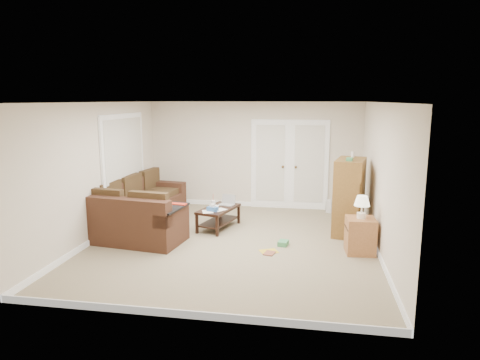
% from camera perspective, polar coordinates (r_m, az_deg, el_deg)
% --- Properties ---
extents(floor, '(5.50, 5.50, 0.00)m').
position_cam_1_polar(floor, '(7.79, -0.97, -8.41)').
color(floor, gray).
rests_on(floor, ground).
extents(ceiling, '(5.00, 5.50, 0.02)m').
position_cam_1_polar(ceiling, '(7.36, -1.03, 10.32)').
color(ceiling, white).
rests_on(ceiling, wall_back).
extents(wall_left, '(0.02, 5.50, 2.50)m').
position_cam_1_polar(wall_left, '(8.30, -18.24, 1.15)').
color(wall_left, silver).
rests_on(wall_left, floor).
extents(wall_right, '(0.02, 5.50, 2.50)m').
position_cam_1_polar(wall_right, '(7.44, 18.29, 0.10)').
color(wall_right, silver).
rests_on(wall_right, floor).
extents(wall_back, '(5.00, 0.02, 2.50)m').
position_cam_1_polar(wall_back, '(10.16, 1.84, 3.34)').
color(wall_back, silver).
rests_on(wall_back, floor).
extents(wall_front, '(5.00, 0.02, 2.50)m').
position_cam_1_polar(wall_front, '(4.86, -6.97, -4.86)').
color(wall_front, silver).
rests_on(wall_front, floor).
extents(baseboards, '(5.00, 5.50, 0.10)m').
position_cam_1_polar(baseboards, '(7.77, -0.97, -8.06)').
color(baseboards, white).
rests_on(baseboards, floor).
extents(french_doors, '(1.80, 0.05, 2.13)m').
position_cam_1_polar(french_doors, '(10.07, 6.61, 1.98)').
color(french_doors, white).
rests_on(french_doors, floor).
extents(window_left, '(0.05, 1.92, 1.42)m').
position_cam_1_polar(window_left, '(9.13, -15.25, 4.04)').
color(window_left, white).
rests_on(window_left, wall_left).
extents(sectional_sofa, '(2.01, 3.08, 0.88)m').
position_cam_1_polar(sectional_sofa, '(8.73, -13.46, -4.22)').
color(sectional_sofa, '#44281A').
rests_on(sectional_sofa, floor).
extents(coffee_table, '(0.77, 1.13, 0.71)m').
position_cam_1_polar(coffee_table, '(8.61, -2.81, -4.93)').
color(coffee_table, black).
rests_on(coffee_table, floor).
extents(tv_armoire, '(0.67, 0.99, 1.56)m').
position_cam_1_polar(tv_armoire, '(8.39, 14.33, -2.14)').
color(tv_armoire, brown).
rests_on(tv_armoire, floor).
extents(side_cabinet, '(0.50, 0.50, 0.99)m').
position_cam_1_polar(side_cabinet, '(7.48, 15.76, -6.76)').
color(side_cabinet, '#AA6D3E').
rests_on(side_cabinet, floor).
extents(space_heater, '(0.14, 0.13, 0.30)m').
position_cam_1_polar(space_heater, '(9.98, 11.79, -3.43)').
color(space_heater, silver).
rests_on(space_heater, floor).
extents(floor_magazine, '(0.37, 0.34, 0.01)m').
position_cam_1_polar(floor_magazine, '(7.39, 3.86, -9.47)').
color(floor_magazine, gold).
rests_on(floor_magazine, floor).
extents(floor_greenbox, '(0.20, 0.24, 0.08)m').
position_cam_1_polar(floor_greenbox, '(7.69, 5.78, -8.37)').
color(floor_greenbox, '#408E58').
rests_on(floor_greenbox, floor).
extents(floor_book, '(0.22, 0.26, 0.02)m').
position_cam_1_polar(floor_book, '(7.32, 3.33, -9.63)').
color(floor_book, brown).
rests_on(floor_book, floor).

